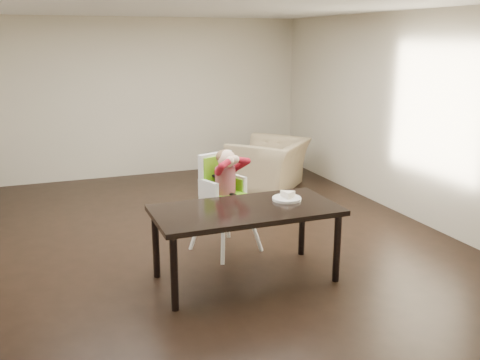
# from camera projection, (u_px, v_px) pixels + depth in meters

# --- Properties ---
(ground) EXTENTS (7.00, 7.00, 0.00)m
(ground) POSITION_uv_depth(u_px,v_px,m) (192.00, 242.00, 6.35)
(ground) COLOR black
(ground) RESTS_ON ground
(room_walls) EXTENTS (6.02, 7.02, 2.71)m
(room_walls) POSITION_uv_depth(u_px,v_px,m) (189.00, 84.00, 5.87)
(room_walls) COLOR beige
(room_walls) RESTS_ON ground
(dining_table) EXTENTS (1.80, 0.90, 0.75)m
(dining_table) POSITION_uv_depth(u_px,v_px,m) (246.00, 215.00, 5.21)
(dining_table) COLOR black
(dining_table) RESTS_ON ground
(high_chair) EXTENTS (0.63, 0.63, 1.17)m
(high_chair) POSITION_uv_depth(u_px,v_px,m) (224.00, 180.00, 5.92)
(high_chair) COLOR white
(high_chair) RESTS_ON ground
(plate) EXTENTS (0.34, 0.34, 0.08)m
(plate) POSITION_uv_depth(u_px,v_px,m) (287.00, 197.00, 5.44)
(plate) COLOR white
(plate) RESTS_ON dining_table
(armchair) EXTENTS (1.40, 1.39, 1.05)m
(armchair) POSITION_uv_depth(u_px,v_px,m) (269.00, 156.00, 8.55)
(armchair) COLOR tan
(armchair) RESTS_ON ground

